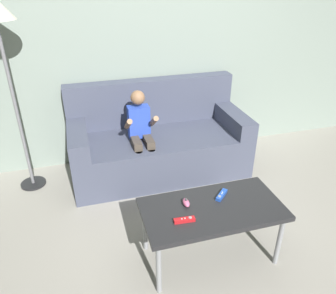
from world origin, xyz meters
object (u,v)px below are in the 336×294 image
(couch, at_px, (158,142))
(game_remote_blue_near_edge, at_px, (221,195))
(person_seated_on_couch, at_px, (141,133))
(coffee_table, at_px, (212,212))
(nunchuk_pink, at_px, (186,203))
(game_remote_red_far_corner, at_px, (185,220))

(couch, distance_m, game_remote_blue_near_edge, 1.23)
(person_seated_on_couch, bearing_deg, couch, 40.43)
(person_seated_on_couch, bearing_deg, game_remote_blue_near_edge, -70.36)
(couch, relative_size, coffee_table, 1.80)
(couch, distance_m, person_seated_on_couch, 0.35)
(person_seated_on_couch, distance_m, nunchuk_pink, 1.06)
(couch, xyz_separation_m, coffee_table, (0.05, -1.31, 0.10))
(coffee_table, relative_size, nunchuk_pink, 10.73)
(person_seated_on_couch, relative_size, nunchuk_pink, 10.07)
(couch, height_order, coffee_table, couch)
(game_remote_blue_near_edge, xyz_separation_m, game_remote_red_far_corner, (-0.34, -0.18, 0.00))
(person_seated_on_couch, xyz_separation_m, nunchuk_pink, (0.09, -1.06, -0.06))
(game_remote_blue_near_edge, relative_size, nunchuk_pink, 1.37)
(couch, relative_size, game_remote_red_far_corner, 12.40)
(nunchuk_pink, height_order, game_remote_red_far_corner, nunchuk_pink)
(person_seated_on_couch, relative_size, coffee_table, 0.94)
(person_seated_on_couch, distance_m, game_remote_red_far_corner, 1.22)
(person_seated_on_couch, xyz_separation_m, coffee_table, (0.26, -1.13, -0.12))
(person_seated_on_couch, relative_size, game_remote_red_far_corner, 6.48)
(game_remote_blue_near_edge, bearing_deg, couch, 97.53)
(nunchuk_pink, distance_m, game_remote_red_far_corner, 0.17)
(couch, bearing_deg, game_remote_red_far_corner, -97.41)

